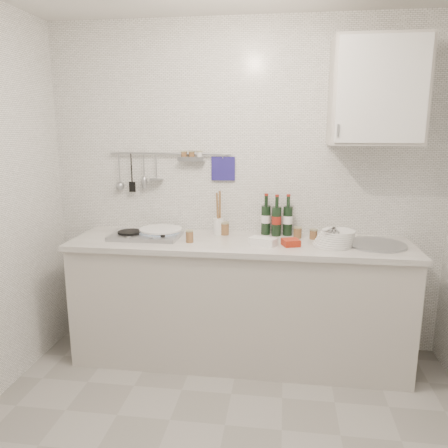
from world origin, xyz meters
name	(u,v)px	position (x,y,z in m)	size (l,w,h in m)	color
back_wall	(244,190)	(0.00, 1.40, 1.25)	(3.00, 0.02, 2.50)	silver
counter	(240,304)	(0.01, 1.10, 0.43)	(2.44, 0.64, 0.96)	#B4AEA6
wall_rail	(167,166)	(-0.60, 1.37, 1.43)	(0.98, 0.09, 0.34)	#93969B
wall_cabinet	(377,92)	(0.90, 1.22, 1.95)	(0.60, 0.38, 0.70)	#B4AEA6
plate_stack_hob	(159,232)	(-0.62, 1.16, 0.95)	(0.35, 0.34, 0.06)	#517EB8
plate_stack_sink	(335,238)	(0.66, 1.06, 0.97)	(0.29, 0.28, 0.11)	white
wine_bottles	(277,215)	(0.26, 1.31, 1.07)	(0.24, 0.11, 0.31)	black
butter_dish	(263,241)	(0.17, 1.00, 0.95)	(0.18, 0.09, 0.05)	white
strawberry_punnet	(291,242)	(0.36, 1.02, 0.94)	(0.11, 0.11, 0.05)	red
utensil_crock	(219,224)	(-0.18, 1.28, 1.00)	(0.08, 0.08, 0.34)	white
jar_a	(225,228)	(-0.13, 1.27, 0.97)	(0.07, 0.07, 0.10)	brown
jar_b	(298,232)	(0.41, 1.24, 0.96)	(0.06, 0.06, 0.08)	brown
jar_c	(313,234)	(0.53, 1.23, 0.96)	(0.06, 0.06, 0.07)	brown
jar_d	(190,236)	(-0.35, 1.01, 0.97)	(0.06, 0.06, 0.09)	brown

